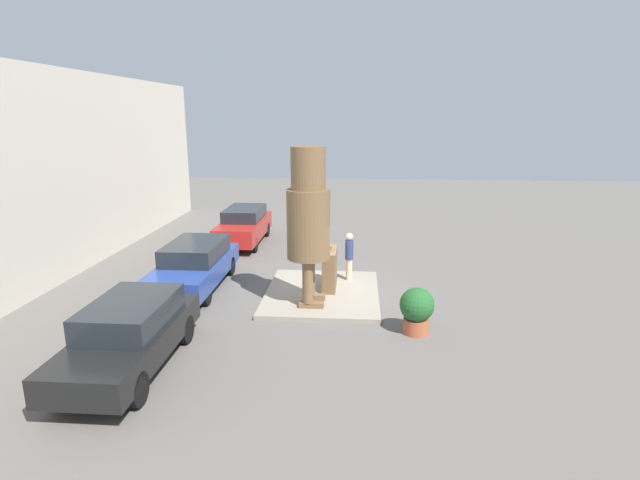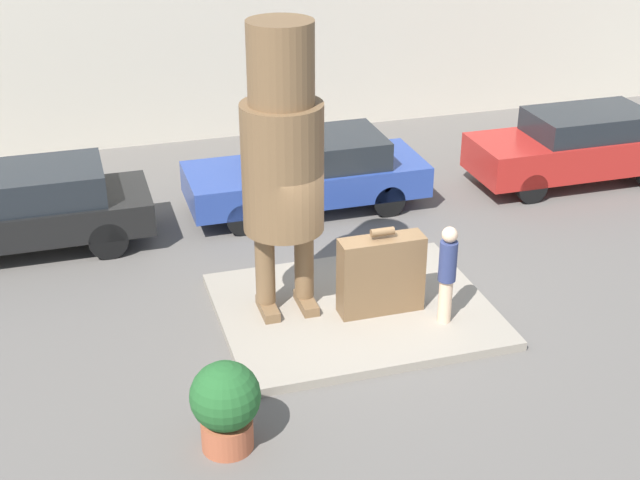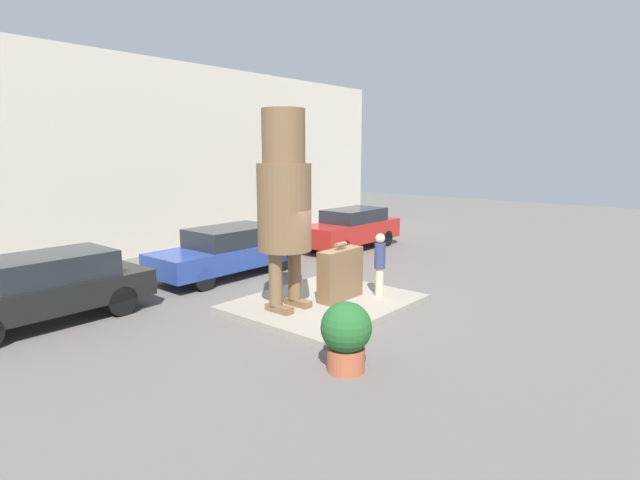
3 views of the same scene
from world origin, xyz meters
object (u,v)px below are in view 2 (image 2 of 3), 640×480
at_px(giant_suitcase, 381,274).
at_px(planter_pot, 226,404).
at_px(tourist, 447,271).
at_px(parked_car_black, 26,207).
at_px(parked_car_red, 579,145).
at_px(parked_car_blue, 309,171).
at_px(statue_figure, 282,150).

height_order(giant_suitcase, planter_pot, giant_suitcase).
relative_size(giant_suitcase, planter_pot, 1.17).
bearing_deg(planter_pot, tourist, 25.64).
bearing_deg(parked_car_black, parked_car_red, 179.89).
height_order(parked_car_red, planter_pot, parked_car_red).
bearing_deg(parked_car_black, tourist, 142.17).
bearing_deg(giant_suitcase, parked_car_blue, 88.58).
relative_size(statue_figure, parked_car_red, 1.00).
distance_m(parked_car_blue, parked_car_red, 5.96).
xyz_separation_m(statue_figure, tourist, (2.27, -1.14, -1.80)).
bearing_deg(tourist, statue_figure, 153.27).
bearing_deg(planter_pot, parked_car_red, 36.17).
bearing_deg(tourist, giant_suitcase, 144.25).
xyz_separation_m(statue_figure, parked_car_red, (7.48, 3.63, -2.00)).
distance_m(statue_figure, parked_car_red, 8.55).
xyz_separation_m(parked_car_black, parked_car_blue, (5.44, 0.29, -0.03)).
relative_size(tourist, parked_car_red, 0.35).
height_order(parked_car_blue, parked_car_red, parked_car_red).
distance_m(parked_car_black, parked_car_red, 11.39).
bearing_deg(parked_car_black, planter_pot, 109.54).
bearing_deg(parked_car_red, giant_suitcase, 34.49).
xyz_separation_m(tourist, parked_car_red, (5.21, 4.77, -0.20)).
relative_size(parked_car_red, planter_pot, 3.71).
bearing_deg(giant_suitcase, parked_car_red, 34.49).
height_order(giant_suitcase, tourist, tourist).
bearing_deg(parked_car_red, tourist, 42.45).
relative_size(giant_suitcase, parked_car_blue, 0.30).
distance_m(giant_suitcase, parked_car_black, 6.77).
xyz_separation_m(statue_figure, giant_suitcase, (1.42, -0.53, -2.05)).
relative_size(statue_figure, tourist, 2.83).
relative_size(parked_car_black, parked_car_blue, 0.96).
xyz_separation_m(parked_car_red, planter_pot, (-9.03, -6.60, -0.16)).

